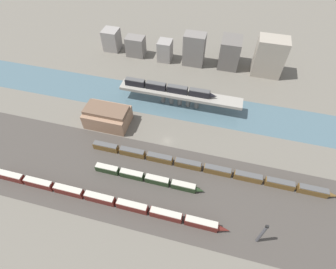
{
  "coord_description": "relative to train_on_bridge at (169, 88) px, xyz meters",
  "views": [
    {
      "loc": [
        20.19,
        -77.02,
        98.69
      ],
      "look_at": [
        0.0,
        1.5,
        3.28
      ],
      "focal_mm": 28.0,
      "sensor_mm": 36.0,
      "label": 1
    }
  ],
  "objects": [
    {
      "name": "city_block_far_left",
      "position": [
        -50.3,
        42.66,
        -3.24
      ],
      "size": [
        10.05,
        9.93,
        13.69
      ],
      "primitive_type": "cube",
      "color": "gray",
      "rests_on": "ground"
    },
    {
      "name": "warehouse_building",
      "position": [
        -26.05,
        -22.64,
        -5.32
      ],
      "size": [
        21.51,
        14.09,
        10.02
      ],
      "color": "#937056",
      "rests_on": "ground"
    },
    {
      "name": "city_block_left",
      "position": [
        -32.55,
        39.83,
        -3.79
      ],
      "size": [
        11.72,
        8.21,
        12.58
      ],
      "primitive_type": "cube",
      "color": "slate",
      "rests_on": "ground"
    },
    {
      "name": "signal_tower",
      "position": [
        49.68,
        -64.36,
        -3.21
      ],
      "size": [
        1.03,
        1.03,
        14.13
      ],
      "color": "#4C4C51",
      "rests_on": "ground"
    },
    {
      "name": "train_yard_mid",
      "position": [
        3.18,
        -50.02,
        -8.35
      ],
      "size": [
        48.12,
        2.73,
        3.54
      ],
      "color": "#23381E",
      "rests_on": "ground"
    },
    {
      "name": "city_block_center",
      "position": [
        -12.68,
        39.34,
        -3.59
      ],
      "size": [
        8.45,
        9.07,
        12.99
      ],
      "primitive_type": "cube",
      "color": "gray",
      "rests_on": "ground"
    },
    {
      "name": "bridge",
      "position": [
        6.0,
        -0.0,
        -3.41
      ],
      "size": [
        65.27,
        7.67,
        8.21
      ],
      "color": "gray",
      "rests_on": "ground"
    },
    {
      "name": "city_block_tall",
      "position": [
        50.45,
        40.54,
        1.35
      ],
      "size": [
        16.99,
        11.41,
        22.86
      ],
      "primitive_type": "cube",
      "color": "gray",
      "rests_on": "ground"
    },
    {
      "name": "train_on_bridge",
      "position": [
        0.0,
        0.0,
        0.0
      ],
      "size": [
        49.29,
        2.95,
        3.82
      ],
      "color": "black",
      "rests_on": "bridge"
    },
    {
      "name": "city_block_far_right",
      "position": [
        27.57,
        43.56,
        -1.21
      ],
      "size": [
        11.98,
        14.93,
        17.75
      ],
      "primitive_type": "cube",
      "color": "#605B56",
      "rests_on": "ground"
    },
    {
      "name": "railbed_yard",
      "position": [
        6.0,
        -51.0,
        -10.08
      ],
      "size": [
        280.0,
        42.0,
        0.01
      ],
      "primitive_type": "cube",
      "color": "#423D38",
      "rests_on": "ground"
    },
    {
      "name": "river_water",
      "position": [
        6.0,
        -0.0,
        -10.08
      ],
      "size": [
        320.0,
        23.26,
        0.01
      ],
      "primitive_type": "cube",
      "color": "#47606B",
      "rests_on": "ground"
    },
    {
      "name": "ground_plane",
      "position": [
        6.0,
        -27.0,
        -10.08
      ],
      "size": [
        400.0,
        400.0,
        0.0
      ],
      "primitive_type": "plane",
      "color": "#666056"
    },
    {
      "name": "train_yard_far",
      "position": [
        26.58,
        -38.81,
        -8.28
      ],
      "size": [
        107.55,
        2.79,
        3.67
      ],
      "color": "brown",
      "rests_on": "ground"
    },
    {
      "name": "train_yard_near",
      "position": [
        -11.08,
        -63.93,
        -8.06
      ],
      "size": [
        99.47,
        2.73,
        4.11
      ],
      "color": "#5B1E19",
      "rests_on": "ground"
    },
    {
      "name": "city_block_right",
      "position": [
        5.85,
        39.69,
        -0.12
      ],
      "size": [
        12.86,
        8.91,
        19.93
      ],
      "primitive_type": "cube",
      "color": "slate",
      "rests_on": "ground"
    }
  ]
}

